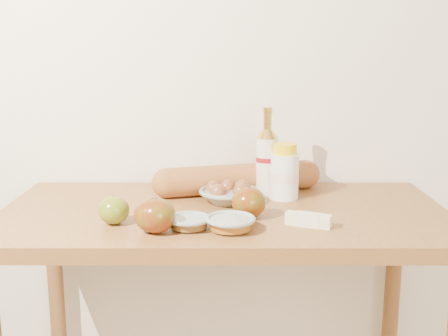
{
  "coord_description": "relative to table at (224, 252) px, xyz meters",
  "views": [
    {
      "loc": [
        0.0,
        -0.27,
        1.33
      ],
      "look_at": [
        0.0,
        1.15,
        1.02
      ],
      "focal_mm": 45.0,
      "sensor_mm": 36.0,
      "label": 1
    }
  ],
  "objects": [
    {
      "name": "table",
      "position": [
        0.0,
        0.0,
        0.0
      ],
      "size": [
        1.2,
        0.6,
        0.9
      ],
      "color": "#A36A34",
      "rests_on": "ground"
    },
    {
      "name": "apple_extra",
      "position": [
        -0.17,
        -0.19,
        0.16
      ],
      "size": [
        0.1,
        0.1,
        0.08
      ],
      "rotation": [
        0.0,
        0.0,
        -0.09
      ],
      "color": "maroon",
      "rests_on": "table"
    },
    {
      "name": "butter_stick",
      "position": [
        0.21,
        -0.14,
        0.14
      ],
      "size": [
        0.11,
        0.07,
        0.03
      ],
      "rotation": [
        0.0,
        0.0,
        -0.38
      ],
      "color": "#F1EABA",
      "rests_on": "table"
    },
    {
      "name": "egg_bowl",
      "position": [
        0.01,
        0.07,
        0.15
      ],
      "size": [
        0.19,
        0.19,
        0.06
      ],
      "rotation": [
        0.0,
        0.0,
        0.13
      ],
      "color": "gray",
      "rests_on": "table"
    },
    {
      "name": "baguette",
      "position": [
        0.04,
        0.17,
        0.17
      ],
      "size": [
        0.52,
        0.22,
        0.09
      ],
      "rotation": [
        0.0,
        0.0,
        0.27
      ],
      "color": "#B36E36",
      "rests_on": "table"
    },
    {
      "name": "syrup_bowl",
      "position": [
        0.02,
        -0.18,
        0.14
      ],
      "size": [
        0.13,
        0.13,
        0.03
      ],
      "rotation": [
        0.0,
        0.0,
        -0.09
      ],
      "color": "#99A7A1",
      "rests_on": "table"
    },
    {
      "name": "apple_redgreen_front",
      "position": [
        -0.16,
        -0.19,
        0.16
      ],
      "size": [
        0.1,
        0.1,
        0.08
      ],
      "rotation": [
        0.0,
        0.0,
        -0.09
      ],
      "color": "maroon",
      "rests_on": "table"
    },
    {
      "name": "cream_bottle",
      "position": [
        0.17,
        0.11,
        0.2
      ],
      "size": [
        0.09,
        0.09,
        0.16
      ],
      "rotation": [
        0.0,
        0.0,
        -0.17
      ],
      "color": "white",
      "rests_on": "table"
    },
    {
      "name": "apple_yellowgreen",
      "position": [
        -0.27,
        -0.13,
        0.16
      ],
      "size": [
        0.09,
        0.09,
        0.07
      ],
      "rotation": [
        0.0,
        0.0,
        -0.2
      ],
      "color": "olive",
      "rests_on": "table"
    },
    {
      "name": "back_wall",
      "position": [
        0.0,
        0.33,
        0.52
      ],
      "size": [
        3.5,
        0.02,
        2.6
      ],
      "primitive_type": "cube",
      "color": "white",
      "rests_on": "ground"
    },
    {
      "name": "apple_redgreen_right",
      "position": [
        0.06,
        -0.08,
        0.16
      ],
      "size": [
        0.11,
        0.11,
        0.08
      ],
      "rotation": [
        0.0,
        0.0,
        -0.36
      ],
      "color": "#8E0708",
      "rests_on": "table"
    },
    {
      "name": "sugar_bowl",
      "position": [
        -0.08,
        -0.17,
        0.14
      ],
      "size": [
        0.14,
        0.14,
        0.03
      ],
      "rotation": [
        0.0,
        0.0,
        -0.42
      ],
      "color": "#8E9B96",
      "rests_on": "table"
    },
    {
      "name": "bourbon_bottle",
      "position": [
        0.12,
        0.15,
        0.23
      ],
      "size": [
        0.08,
        0.08,
        0.26
      ],
      "rotation": [
        0.0,
        0.0,
        -0.26
      ],
      "color": "silver",
      "rests_on": "table"
    }
  ]
}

